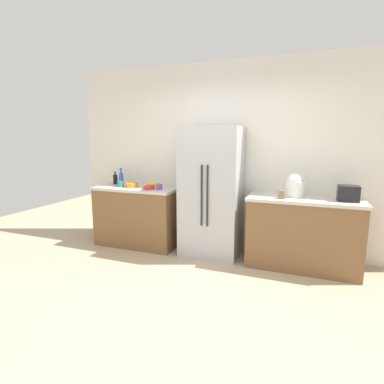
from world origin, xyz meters
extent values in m
plane|color=tan|center=(0.00, 0.00, 0.00)|extent=(10.05, 10.05, 0.00)
cube|color=silver|center=(0.00, 1.87, 1.38)|extent=(5.02, 0.10, 2.75)
cube|color=brown|center=(-1.37, 1.49, 0.44)|extent=(1.27, 0.64, 0.88)
cube|color=beige|center=(-1.37, 1.49, 0.90)|extent=(1.30, 0.67, 0.04)
cube|color=brown|center=(1.07, 1.49, 0.44)|extent=(1.37, 0.64, 0.88)
cube|color=beige|center=(1.07, 1.49, 0.90)|extent=(1.40, 0.67, 0.04)
cube|color=#B2B5BA|center=(-0.18, 1.50, 0.91)|extent=(0.82, 0.60, 1.82)
cylinder|color=#262628|center=(-0.22, 1.18, 0.91)|extent=(0.02, 0.02, 0.82)
cylinder|color=#262628|center=(-0.14, 1.18, 0.91)|extent=(0.02, 0.02, 0.82)
cube|color=black|center=(1.55, 1.43, 1.01)|extent=(0.24, 0.17, 0.19)
cylinder|color=white|center=(0.94, 1.50, 1.02)|extent=(0.24, 0.24, 0.20)
sphere|color=white|center=(0.94, 1.50, 1.12)|extent=(0.22, 0.22, 0.22)
cylinder|color=blue|center=(-1.68, 1.50, 1.02)|extent=(0.07, 0.07, 0.20)
cylinder|color=blue|center=(-1.68, 1.50, 1.15)|extent=(0.03, 0.03, 0.07)
cylinder|color=#333338|center=(-1.68, 1.50, 1.19)|extent=(0.04, 0.04, 0.02)
cylinder|color=black|center=(-1.86, 1.61, 1.00)|extent=(0.07, 0.07, 0.15)
cylinder|color=black|center=(-1.86, 1.61, 1.09)|extent=(0.03, 0.03, 0.04)
cylinder|color=#333338|center=(-1.86, 1.61, 1.12)|extent=(0.03, 0.03, 0.02)
cylinder|color=brown|center=(0.80, 1.31, 0.97)|extent=(0.08, 0.08, 0.10)
cylinder|color=purple|center=(-0.94, 1.37, 0.96)|extent=(0.09, 0.09, 0.08)
cylinder|color=teal|center=(-1.62, 1.39, 0.97)|extent=(0.09, 0.09, 0.09)
cylinder|color=yellow|center=(-1.13, 1.55, 0.95)|extent=(0.18, 0.18, 0.06)
cylinder|color=orange|center=(-1.45, 1.43, 0.96)|extent=(0.20, 0.20, 0.07)
cylinder|color=red|center=(-1.10, 1.35, 0.95)|extent=(0.17, 0.17, 0.06)
camera|label=1|loc=(1.06, -2.51, 1.65)|focal=28.02mm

